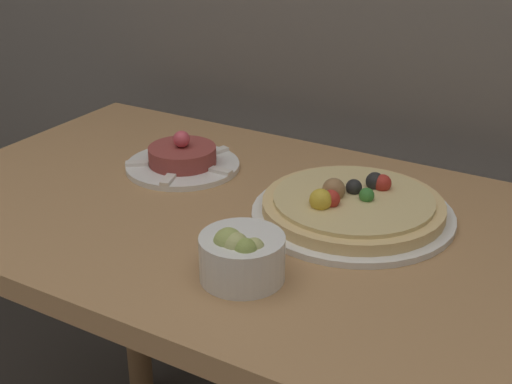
{
  "coord_description": "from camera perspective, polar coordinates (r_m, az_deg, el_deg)",
  "views": [
    {
      "loc": [
        0.47,
        -0.52,
        1.25
      ],
      "look_at": [
        -0.03,
        0.32,
        0.8
      ],
      "focal_mm": 50.0,
      "sensor_mm": 36.0,
      "label": 1
    }
  ],
  "objects": [
    {
      "name": "dining_table",
      "position": [
        1.14,
        1.24,
        -7.77
      ],
      "size": [
        1.17,
        0.64,
        0.76
      ],
      "color": "#AD7F51",
      "rests_on": "ground_plane"
    },
    {
      "name": "pizza_plate",
      "position": [
        1.09,
        7.73,
        -1.21
      ],
      "size": [
        0.31,
        0.31,
        0.06
      ],
      "color": "white",
      "rests_on": "dining_table"
    },
    {
      "name": "tartare_plate",
      "position": [
        1.26,
        -5.9,
        2.58
      ],
      "size": [
        0.2,
        0.2,
        0.07
      ],
      "color": "white",
      "rests_on": "dining_table"
    },
    {
      "name": "small_bowl",
      "position": [
        0.91,
        -1.18,
        -5.11
      ],
      "size": [
        0.11,
        0.11,
        0.08
      ],
      "color": "white",
      "rests_on": "dining_table"
    }
  ]
}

